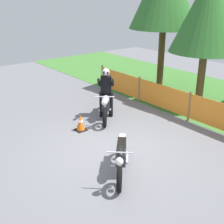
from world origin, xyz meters
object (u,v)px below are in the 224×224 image
object	(u,v)px
motorcycle_lead	(121,158)
motorcycle_trailing	(106,105)
traffic_cone	(80,123)
rider_trailing	(106,90)

from	to	relation	value
motorcycle_lead	motorcycle_trailing	world-z (taller)	motorcycle_trailing
motorcycle_lead	traffic_cone	size ratio (longest dim) A/B	2.79
motorcycle_trailing	rider_trailing	world-z (taller)	rider_trailing
motorcycle_lead	traffic_cone	bearing A→B (deg)	-149.45
rider_trailing	motorcycle_lead	bearing A→B (deg)	8.22
motorcycle_trailing	motorcycle_lead	bearing A→B (deg)	8.74
rider_trailing	motorcycle_trailing	bearing A→B (deg)	0.51
motorcycle_lead	motorcycle_trailing	distance (m)	3.41
motorcycle_trailing	traffic_cone	distance (m)	1.26
rider_trailing	traffic_cone	xyz separation A→B (m)	(0.45, -1.36, -0.69)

